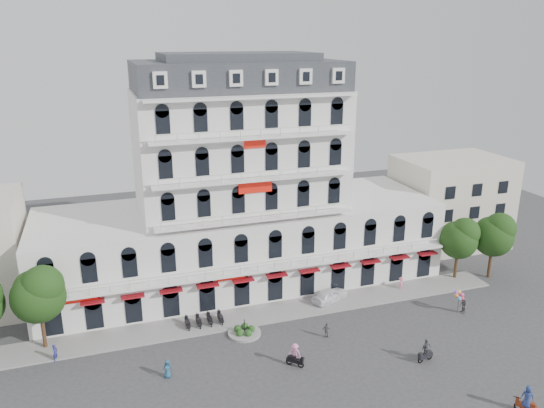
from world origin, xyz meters
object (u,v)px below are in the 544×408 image
(rider_east, at_px, (527,399))
(rider_center, at_px, (295,354))
(parked_car, at_px, (330,295))
(rider_northeast, at_px, (426,350))
(balloon_vendor, at_px, (462,302))

(rider_east, height_order, rider_center, rider_east)
(parked_car, relative_size, rider_northeast, 1.99)
(parked_car, bearing_deg, rider_northeast, 171.86)
(parked_car, height_order, rider_east, rider_east)
(rider_northeast, distance_m, balloon_vendor, 10.44)
(parked_car, distance_m, rider_northeast, 13.29)
(rider_east, xyz_separation_m, balloon_vendor, (4.99, 14.29, 0.09))
(rider_center, xyz_separation_m, balloon_vendor, (19.61, 3.17, 0.09))
(rider_east, height_order, rider_northeast, rider_east)
(rider_northeast, bearing_deg, parked_car, -86.20)
(rider_east, bearing_deg, balloon_vendor, -61.62)
(rider_east, bearing_deg, rider_center, 10.37)
(rider_center, bearing_deg, rider_northeast, 28.65)
(parked_car, relative_size, balloon_vendor, 1.80)
(rider_northeast, height_order, rider_center, rider_center)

